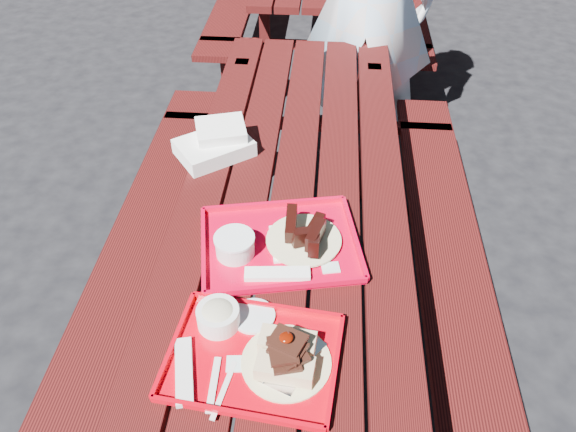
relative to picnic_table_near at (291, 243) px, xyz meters
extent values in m
plane|color=black|center=(0.00, 0.00, -0.56)|extent=(60.00, 60.00, 0.00)
cube|color=#460E0D|center=(-0.30, 0.00, 0.17)|extent=(0.14, 2.40, 0.04)
cube|color=#460E0D|center=(-0.15, 0.00, 0.17)|extent=(0.14, 2.40, 0.04)
cube|color=#460E0D|center=(0.00, 0.00, 0.17)|extent=(0.14, 2.40, 0.04)
cube|color=#460E0D|center=(0.15, 0.00, 0.17)|extent=(0.14, 2.40, 0.04)
cube|color=#460E0D|center=(0.30, 0.00, 0.17)|extent=(0.14, 2.40, 0.04)
cube|color=#460E0D|center=(-0.58, 0.00, -0.13)|extent=(0.25, 2.40, 0.04)
cube|color=#460E0D|center=(-0.58, 0.84, -0.35)|extent=(0.06, 0.06, 0.42)
cube|color=#460E0D|center=(0.58, 0.00, -0.13)|extent=(0.25, 2.40, 0.04)
cube|color=#460E0D|center=(0.58, 0.84, -0.35)|extent=(0.06, 0.06, 0.42)
cube|color=#460E0D|center=(-0.30, 0.96, -0.19)|extent=(0.06, 0.06, 0.75)
cube|color=#460E0D|center=(0.30, 0.96, -0.19)|extent=(0.06, 0.06, 0.75)
cube|color=#460E0D|center=(0.00, 0.96, -0.13)|extent=(1.40, 0.06, 0.04)
cube|color=#460E0D|center=(-0.58, 1.96, -0.35)|extent=(0.06, 0.06, 0.42)
cube|color=#460E0D|center=(0.58, 1.96, -0.35)|extent=(0.06, 0.06, 0.42)
cube|color=#460E0D|center=(-0.30, 1.84, -0.19)|extent=(0.06, 0.06, 0.75)
cube|color=#460E0D|center=(0.30, 1.84, -0.19)|extent=(0.06, 0.06, 0.75)
cube|color=#460E0D|center=(0.00, 1.84, -0.13)|extent=(1.40, 0.06, 0.04)
cube|color=#C9000F|center=(-0.05, -0.60, 0.20)|extent=(0.43, 0.35, 0.01)
cube|color=#C9000F|center=(-0.03, -0.45, 0.21)|extent=(0.40, 0.05, 0.02)
cube|color=#C9000F|center=(-0.07, -0.76, 0.21)|extent=(0.40, 0.05, 0.02)
cube|color=#C9000F|center=(0.15, -0.63, 0.21)|extent=(0.04, 0.31, 0.02)
cube|color=#C9000F|center=(-0.25, -0.58, 0.21)|extent=(0.04, 0.31, 0.02)
cylinder|color=beige|center=(0.03, -0.61, 0.20)|extent=(0.22, 0.22, 0.01)
cube|color=beige|center=(0.03, -0.65, 0.23)|extent=(0.14, 0.08, 0.04)
cube|color=beige|center=(0.03, -0.58, 0.23)|extent=(0.14, 0.08, 0.04)
ellipsoid|color=#4C0C02|center=(0.03, -0.61, 0.31)|extent=(0.03, 0.03, 0.01)
cylinder|color=silver|center=(-0.15, -0.51, 0.23)|extent=(0.11, 0.11, 0.05)
ellipsoid|color=beige|center=(-0.15, -0.51, 0.24)|extent=(0.09, 0.09, 0.04)
cylinder|color=silver|center=(-0.06, -0.48, 0.21)|extent=(0.11, 0.11, 0.01)
cube|color=silver|center=(-0.21, -0.66, 0.21)|extent=(0.08, 0.19, 0.01)
cube|color=silver|center=(-0.13, -0.69, 0.20)|extent=(0.02, 0.15, 0.01)
cube|color=silver|center=(-0.10, -0.70, 0.20)|extent=(0.04, 0.15, 0.00)
cube|color=silver|center=(-0.09, -0.63, 0.20)|extent=(0.05, 0.05, 0.00)
cube|color=red|center=(-0.02, -0.21, 0.20)|extent=(0.51, 0.43, 0.01)
cube|color=red|center=(-0.05, -0.04, 0.21)|extent=(0.44, 0.10, 0.02)
cube|color=red|center=(0.02, -0.38, 0.21)|extent=(0.44, 0.10, 0.02)
cube|color=red|center=(0.20, -0.17, 0.21)|extent=(0.08, 0.34, 0.02)
cube|color=red|center=(-0.24, -0.26, 0.21)|extent=(0.08, 0.34, 0.02)
cube|color=white|center=(0.03, -0.20, 0.21)|extent=(0.18, 0.18, 0.01)
cylinder|color=beige|center=(0.05, -0.20, 0.21)|extent=(0.22, 0.22, 0.01)
cylinder|color=silver|center=(-0.14, -0.26, 0.23)|extent=(0.11, 0.11, 0.06)
cylinder|color=white|center=(-0.14, -0.26, 0.26)|extent=(0.12, 0.12, 0.01)
cube|color=white|center=(-0.01, -0.34, 0.21)|extent=(0.19, 0.06, 0.02)
cube|color=silver|center=(0.13, -0.30, 0.20)|extent=(0.06, 0.05, 0.00)
cube|color=white|center=(-0.29, 0.24, 0.22)|extent=(0.31, 0.29, 0.06)
cube|color=white|center=(-0.27, 0.27, 0.27)|extent=(0.20, 0.18, 0.05)
camera|label=1|loc=(0.10, -1.38, 1.37)|focal=35.00mm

